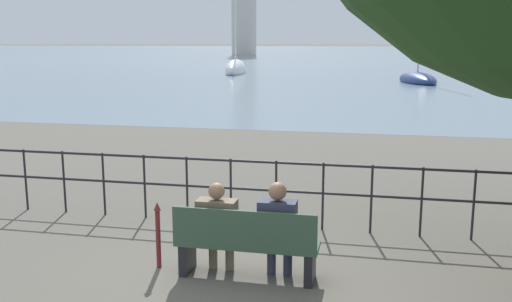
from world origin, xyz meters
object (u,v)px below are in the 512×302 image
at_px(sailboat_2, 417,79).
at_px(sailboat_3, 236,69).
at_px(seated_person_right, 278,226).
at_px(park_bench, 246,245).
at_px(closed_umbrella, 158,231).
at_px(seated_person_left, 218,224).

xyz_separation_m(sailboat_2, sailboat_3, (-15.13, 8.45, 0.10)).
bearing_deg(sailboat_2, seated_person_right, -109.52).
distance_m(park_bench, seated_person_right, 0.45).
bearing_deg(seated_person_right, closed_umbrella, 179.12).
xyz_separation_m(park_bench, seated_person_left, (-0.37, 0.08, 0.22)).
xyz_separation_m(seated_person_right, closed_umbrella, (-1.54, 0.02, -0.19)).
bearing_deg(closed_umbrella, seated_person_right, -0.88).
bearing_deg(sailboat_2, park_bench, -110.12).
height_order(seated_person_right, sailboat_3, sailboat_3).
distance_m(seated_person_left, sailboat_2, 34.99).
relative_size(park_bench, seated_person_left, 1.49).
height_order(sailboat_2, sailboat_3, sailboat_2).
bearing_deg(seated_person_left, seated_person_right, -0.09).
height_order(park_bench, sailboat_2, sailboat_2).
distance_m(park_bench, sailboat_2, 35.02).
height_order(park_bench, sailboat_3, sailboat_3).
distance_m(seated_person_left, sailboat_3, 44.48).
bearing_deg(seated_person_right, seated_person_left, 179.91).
distance_m(park_bench, closed_umbrella, 1.17).
bearing_deg(sailboat_3, seated_person_left, -83.78).
relative_size(park_bench, sailboat_3, 0.20).
relative_size(seated_person_right, sailboat_2, 0.12).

